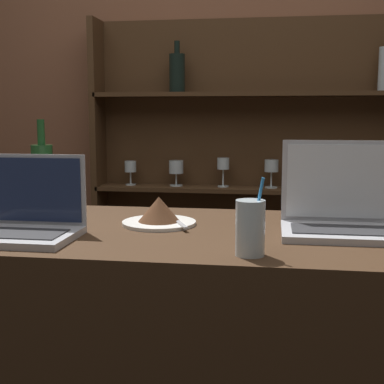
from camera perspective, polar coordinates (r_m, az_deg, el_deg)
back_wall at (r=2.67m, az=3.46°, el=8.46°), size 7.00×0.06×2.70m
back_shelf at (r=2.62m, az=5.94°, el=-0.76°), size 1.49×0.18×1.79m
laptop_near at (r=1.45m, az=-17.76°, el=-2.79°), size 0.30×0.22×0.21m
laptop_far at (r=1.48m, az=16.22°, el=-2.13°), size 0.35×0.22×0.24m
cake_plate at (r=1.54m, az=-3.53°, el=-2.29°), size 0.21×0.21×0.08m
water_glass at (r=1.20m, az=6.23°, el=-3.81°), size 0.07×0.07×0.18m
wine_bottle_green at (r=1.84m, az=-15.64°, el=1.74°), size 0.07×0.07×0.30m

